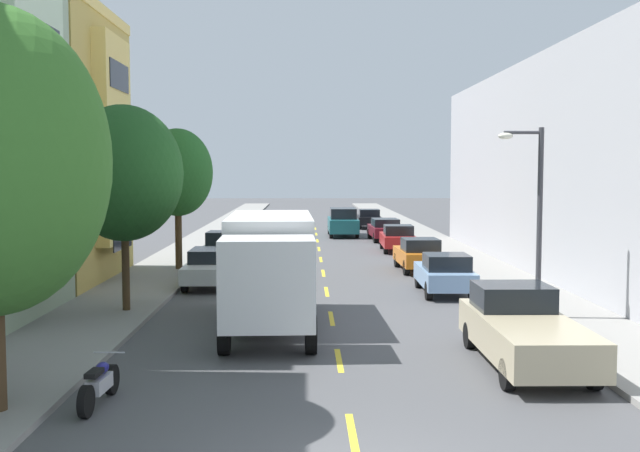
{
  "coord_description": "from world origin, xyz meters",
  "views": [
    {
      "loc": [
        -0.81,
        -10.32,
        4.5
      ],
      "look_at": [
        -0.18,
        20.13,
        2.22
      ],
      "focal_mm": 41.71,
      "sensor_mm": 36.0,
      "label": 1
    }
  ],
  "objects_px": {
    "parked_hatchback_sky": "(445,274)",
    "parked_pickup_forest": "(230,249)",
    "parked_hatchback_orange": "(419,254)",
    "moving_teal_sedan": "(343,222)",
    "street_lamp": "(534,206)",
    "parked_hatchback_red": "(398,238)",
    "parked_motorcycle": "(99,384)",
    "parked_sedan_burgundy": "(385,229)",
    "parked_suv_silver": "(250,227)",
    "delivery_box_truck": "(270,264)",
    "street_tree_third": "(178,173)",
    "street_tree_second": "(124,173)",
    "parked_hatchback_black": "(369,219)",
    "parked_pickup_champagne": "(523,329)",
    "parked_sedan_white": "(211,267)"
  },
  "relations": [
    {
      "from": "parked_hatchback_orange",
      "to": "parked_sedan_burgundy",
      "type": "height_order",
      "value": "parked_hatchback_orange"
    },
    {
      "from": "street_tree_second",
      "to": "parked_hatchback_sky",
      "type": "height_order",
      "value": "street_tree_second"
    },
    {
      "from": "street_tree_third",
      "to": "parked_hatchback_black",
      "type": "height_order",
      "value": "street_tree_third"
    },
    {
      "from": "street_tree_third",
      "to": "street_lamp",
      "type": "bearing_deg",
      "value": -42.27
    },
    {
      "from": "parked_hatchback_sky",
      "to": "parked_pickup_forest",
      "type": "relative_size",
      "value": 0.75
    },
    {
      "from": "street_tree_second",
      "to": "parked_hatchback_sky",
      "type": "xyz_separation_m",
      "value": [
        10.69,
        3.59,
        -3.65
      ]
    },
    {
      "from": "parked_sedan_burgundy",
      "to": "moving_teal_sedan",
      "type": "height_order",
      "value": "moving_teal_sedan"
    },
    {
      "from": "street_tree_second",
      "to": "delivery_box_truck",
      "type": "bearing_deg",
      "value": -23.96
    },
    {
      "from": "street_tree_third",
      "to": "parked_sedan_burgundy",
      "type": "distance_m",
      "value": 18.38
    },
    {
      "from": "parked_pickup_champagne",
      "to": "parked_motorcycle",
      "type": "distance_m",
      "value": 9.43
    },
    {
      "from": "parked_hatchback_sky",
      "to": "moving_teal_sedan",
      "type": "height_order",
      "value": "moving_teal_sedan"
    },
    {
      "from": "delivery_box_truck",
      "to": "moving_teal_sedan",
      "type": "relative_size",
      "value": 1.61
    },
    {
      "from": "street_tree_second",
      "to": "moving_teal_sedan",
      "type": "height_order",
      "value": "street_tree_second"
    },
    {
      "from": "street_tree_second",
      "to": "parked_hatchback_orange",
      "type": "relative_size",
      "value": 1.58
    },
    {
      "from": "parked_suv_silver",
      "to": "parked_hatchback_orange",
      "type": "xyz_separation_m",
      "value": [
        8.54,
        -13.25,
        -0.23
      ]
    },
    {
      "from": "parked_hatchback_black",
      "to": "moving_teal_sedan",
      "type": "distance_m",
      "value": 7.49
    },
    {
      "from": "street_tree_third",
      "to": "parked_hatchback_orange",
      "type": "distance_m",
      "value": 11.29
    },
    {
      "from": "parked_hatchback_orange",
      "to": "moving_teal_sedan",
      "type": "bearing_deg",
      "value": 97.98
    },
    {
      "from": "parked_hatchback_black",
      "to": "parked_pickup_champagne",
      "type": "distance_m",
      "value": 40.88
    },
    {
      "from": "street_lamp",
      "to": "delivery_box_truck",
      "type": "distance_m",
      "value": 7.92
    },
    {
      "from": "parked_sedan_burgundy",
      "to": "parked_pickup_forest",
      "type": "bearing_deg",
      "value": -124.41
    },
    {
      "from": "delivery_box_truck",
      "to": "parked_sedan_burgundy",
      "type": "relative_size",
      "value": 1.7
    },
    {
      "from": "parked_hatchback_red",
      "to": "moving_teal_sedan",
      "type": "xyz_separation_m",
      "value": [
        -2.55,
        9.69,
        0.23
      ]
    },
    {
      "from": "street_tree_second",
      "to": "street_lamp",
      "type": "distance_m",
      "value": 12.44
    },
    {
      "from": "street_tree_third",
      "to": "parked_sedan_burgundy",
      "type": "bearing_deg",
      "value": 53.46
    },
    {
      "from": "street_tree_second",
      "to": "parked_hatchback_orange",
      "type": "distance_m",
      "value": 14.93
    },
    {
      "from": "parked_hatchback_black",
      "to": "parked_hatchback_red",
      "type": "height_order",
      "value": "same"
    },
    {
      "from": "parked_hatchback_sky",
      "to": "parked_pickup_champagne",
      "type": "relative_size",
      "value": 0.76
    },
    {
      "from": "street_lamp",
      "to": "parked_hatchback_orange",
      "type": "height_order",
      "value": "street_lamp"
    },
    {
      "from": "street_lamp",
      "to": "parked_motorcycle",
      "type": "distance_m",
      "value": 13.45
    },
    {
      "from": "parked_pickup_forest",
      "to": "parked_hatchback_black",
      "type": "bearing_deg",
      "value": 69.69
    },
    {
      "from": "street_lamp",
      "to": "parked_sedan_white",
      "type": "distance_m",
      "value": 12.96
    },
    {
      "from": "street_tree_third",
      "to": "parked_suv_silver",
      "type": "xyz_separation_m",
      "value": [
        2.15,
        13.28,
        -3.41
      ]
    },
    {
      "from": "parked_hatchback_orange",
      "to": "parked_pickup_champagne",
      "type": "height_order",
      "value": "parked_pickup_champagne"
    },
    {
      "from": "delivery_box_truck",
      "to": "parked_pickup_champagne",
      "type": "height_order",
      "value": "delivery_box_truck"
    },
    {
      "from": "street_tree_second",
      "to": "parked_hatchback_sky",
      "type": "bearing_deg",
      "value": 18.58
    },
    {
      "from": "street_lamp",
      "to": "parked_pickup_forest",
      "type": "relative_size",
      "value": 1.05
    },
    {
      "from": "street_lamp",
      "to": "parked_hatchback_red",
      "type": "height_order",
      "value": "street_lamp"
    },
    {
      "from": "parked_hatchback_orange",
      "to": "parked_motorcycle",
      "type": "xyz_separation_m",
      "value": [
        -9.04,
        -18.83,
        -0.35
      ]
    },
    {
      "from": "parked_pickup_forest",
      "to": "parked_motorcycle",
      "type": "distance_m",
      "value": 20.67
    },
    {
      "from": "parked_suv_silver",
      "to": "street_lamp",
      "type": "bearing_deg",
      "value": -67.44
    },
    {
      "from": "street_tree_third",
      "to": "delivery_box_truck",
      "type": "height_order",
      "value": "street_tree_third"
    },
    {
      "from": "delivery_box_truck",
      "to": "parked_hatchback_sky",
      "type": "xyz_separation_m",
      "value": [
        6.09,
        5.63,
        -1.08
      ]
    },
    {
      "from": "parked_hatchback_orange",
      "to": "street_lamp",
      "type": "bearing_deg",
      "value": -81.72
    },
    {
      "from": "parked_suv_silver",
      "to": "parked_sedan_white",
      "type": "relative_size",
      "value": 1.07
    },
    {
      "from": "street_lamp",
      "to": "parked_sedan_burgundy",
      "type": "height_order",
      "value": "street_lamp"
    },
    {
      "from": "parked_pickup_champagne",
      "to": "parked_motorcycle",
      "type": "bearing_deg",
      "value": -162.74
    },
    {
      "from": "parked_pickup_forest",
      "to": "delivery_box_truck",
      "type": "bearing_deg",
      "value": -79.56
    },
    {
      "from": "parked_suv_silver",
      "to": "parked_pickup_champagne",
      "type": "distance_m",
      "value": 30.49
    },
    {
      "from": "street_lamp",
      "to": "parked_pickup_champagne",
      "type": "bearing_deg",
      "value": -109.19
    }
  ]
}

